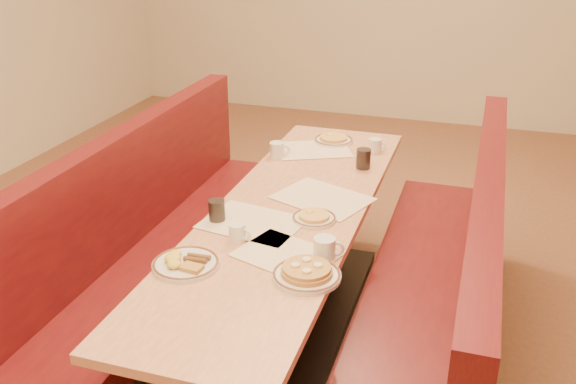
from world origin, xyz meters
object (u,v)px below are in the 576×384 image
(pancake_plate, at_px, (307,273))
(eggs_plate, at_px, (185,263))
(diner_table, at_px, (289,277))
(coffee_mug_d, at_px, (278,150))
(coffee_mug_a, at_px, (325,248))
(coffee_mug_c, at_px, (376,145))
(soda_tumbler_mid, at_px, (363,159))
(soda_tumbler_near, at_px, (217,211))
(coffee_mug_b, at_px, (238,232))
(booth_right, at_px, (437,305))
(booth_left, at_px, (159,257))

(pancake_plate, height_order, eggs_plate, pancake_plate)
(diner_table, xyz_separation_m, coffee_mug_d, (-0.28, 0.65, 0.42))
(diner_table, relative_size, coffee_mug_a, 19.76)
(coffee_mug_c, bearing_deg, soda_tumbler_mid, -88.75)
(coffee_mug_c, bearing_deg, coffee_mug_a, -83.25)
(diner_table, height_order, pancake_plate, pancake_plate)
(coffee_mug_d, xyz_separation_m, soda_tumbler_near, (-0.00, -0.86, 0.01))
(coffee_mug_b, relative_size, coffee_mug_c, 0.97)
(diner_table, relative_size, coffee_mug_b, 23.91)
(booth_right, xyz_separation_m, soda_tumbler_near, (-1.01, -0.21, 0.44))
(eggs_plate, bearing_deg, soda_tumbler_near, 95.53)
(coffee_mug_a, bearing_deg, coffee_mug_b, 156.92)
(pancake_plate, bearing_deg, coffee_mug_d, 113.50)
(pancake_plate, relative_size, coffee_mug_a, 2.15)
(soda_tumbler_mid, bearing_deg, coffee_mug_d, 178.29)
(coffee_mug_c, bearing_deg, coffee_mug_d, -149.06)
(booth_right, distance_m, coffee_mug_d, 1.28)
(pancake_plate, xyz_separation_m, soda_tumbler_near, (-0.53, 0.35, 0.03))
(coffee_mug_c, distance_m, soda_tumbler_near, 1.23)
(coffee_mug_b, distance_m, soda_tumbler_near, 0.22)
(booth_left, relative_size, coffee_mug_a, 19.76)
(eggs_plate, relative_size, soda_tumbler_mid, 2.45)
(coffee_mug_d, bearing_deg, pancake_plate, -80.43)
(booth_left, xyz_separation_m, soda_tumbler_near, (0.45, -0.21, 0.44))
(diner_table, relative_size, coffee_mug_c, 23.22)
(coffee_mug_c, xyz_separation_m, soda_tumbler_near, (-0.53, -1.12, 0.01))
(booth_left, height_order, coffee_mug_d, booth_left)
(soda_tumbler_mid, bearing_deg, coffee_mug_c, 86.14)
(coffee_mug_b, relative_size, soda_tumbler_near, 1.01)
(diner_table, relative_size, booth_right, 1.00)
(pancake_plate, distance_m, coffee_mug_a, 0.17)
(coffee_mug_a, bearing_deg, coffee_mug_d, 100.73)
(booth_right, xyz_separation_m, coffee_mug_c, (-0.49, 0.90, 0.43))
(eggs_plate, bearing_deg, diner_table, 69.21)
(eggs_plate, xyz_separation_m, soda_tumbler_mid, (0.47, 1.27, 0.04))
(coffee_mug_a, xyz_separation_m, coffee_mug_d, (-0.56, 1.05, -0.00))
(diner_table, xyz_separation_m, coffee_mug_b, (-0.12, -0.36, 0.42))
(coffee_mug_b, bearing_deg, coffee_mug_d, 110.51)
(coffee_mug_a, relative_size, soda_tumbler_mid, 1.14)
(booth_right, relative_size, eggs_plate, 9.21)
(coffee_mug_d, bearing_deg, soda_tumbler_near, -104.15)
(pancake_plate, relative_size, eggs_plate, 1.00)
(pancake_plate, distance_m, coffee_mug_d, 1.32)
(coffee_mug_d, distance_m, soda_tumbler_mid, 0.51)
(pancake_plate, xyz_separation_m, soda_tumbler_mid, (-0.02, 1.20, 0.03))
(coffee_mug_c, relative_size, soda_tumbler_mid, 0.97)
(eggs_plate, xyz_separation_m, coffee_mug_c, (0.49, 1.53, 0.03))
(booth_right, xyz_separation_m, coffee_mug_a, (-0.45, -0.40, 0.44))
(coffee_mug_a, distance_m, coffee_mug_d, 1.19)
(coffee_mug_b, relative_size, coffee_mug_d, 0.90)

